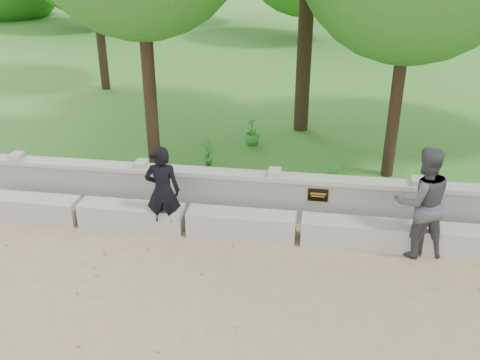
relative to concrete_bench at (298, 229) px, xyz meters
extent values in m
plane|color=tan|center=(0.00, -1.90, -0.22)|extent=(80.00, 80.00, 0.00)
cube|color=#2F6F24|center=(0.00, 12.10, -0.10)|extent=(40.00, 22.00, 0.25)
cube|color=#AEACA5|center=(-5.00, 0.00, 0.00)|extent=(1.90, 0.45, 0.45)
cube|color=#AEACA5|center=(-3.00, 0.00, 0.00)|extent=(1.90, 0.45, 0.45)
cube|color=#AEACA5|center=(-1.00, 0.00, 0.00)|extent=(1.90, 0.45, 0.45)
cube|color=#AEACA5|center=(1.00, 0.00, 0.00)|extent=(1.90, 0.45, 0.45)
cube|color=#A4A29B|center=(0.00, 0.70, 0.18)|extent=(12.50, 0.25, 0.82)
cube|color=#AEACA5|center=(0.00, 0.70, 0.64)|extent=(12.50, 0.35, 0.08)
cube|color=black|center=(0.30, 0.56, 0.40)|extent=(0.36, 0.02, 0.24)
imported|color=black|center=(-2.36, -0.10, 0.60)|extent=(0.65, 0.47, 1.65)
cube|color=black|center=(-2.36, -0.43, 1.37)|extent=(0.14, 0.04, 0.07)
imported|color=#46454B|center=(1.95, -0.10, 0.72)|extent=(1.06, 0.91, 1.90)
cylinder|color=#382619|center=(-6.63, 7.97, 2.08)|extent=(0.28, 0.28, 4.12)
cylinder|color=#382619|center=(-3.23, 2.20, 2.00)|extent=(0.27, 0.27, 3.95)
cylinder|color=#382619|center=(-0.22, 5.04, 2.69)|extent=(0.36, 0.36, 5.33)
cylinder|color=#382619|center=(1.71, 2.48, 1.84)|extent=(0.25, 0.25, 3.63)
imported|color=#348E30|center=(-2.10, 2.39, 0.32)|extent=(0.37, 0.31, 0.59)
imported|color=#348E30|center=(0.55, 1.40, 0.33)|extent=(0.37, 0.40, 0.60)
imported|color=#348E30|center=(-1.32, 3.79, 0.36)|extent=(0.37, 0.41, 0.67)
camera|label=1|loc=(0.22, -8.06, 4.68)|focal=40.00mm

